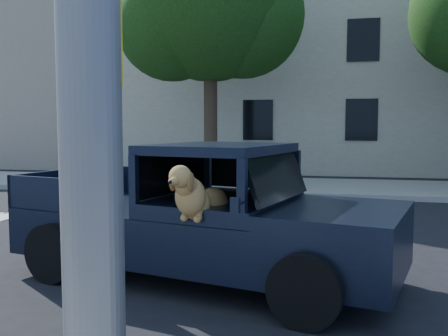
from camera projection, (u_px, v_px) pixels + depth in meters
The scene contains 7 objects.
ground at pixel (339, 281), 6.32m from camera, with size 120.00×120.00×0.00m, color black.
far_sidewalk at pixel (334, 188), 15.28m from camera, with size 60.00×4.00×0.15m, color gray.
lane_stripes at pixel (447, 232), 9.21m from camera, with size 21.60×0.14×0.01m, color silver, non-canonical shape.
street_tree_left at pixel (211, 9), 16.04m from camera, with size 6.00×5.20×8.60m.
building_main at pixel (407, 67), 21.39m from camera, with size 26.00×6.00×9.00m, color beige.
building_left at pixel (31, 86), 25.20m from camera, with size 12.00×6.00×8.00m, color tan.
pickup_truck at pixel (198, 233), 6.38m from camera, with size 5.17×3.06×1.74m.
Camera 1 is at (-0.13, -6.34, 1.96)m, focal length 40.00 mm.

